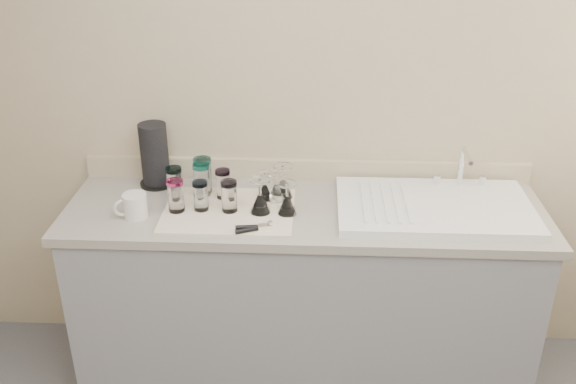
{
  "coord_description": "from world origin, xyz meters",
  "views": [
    {
      "loc": [
        0.04,
        -1.23,
        2.19
      ],
      "look_at": [
        -0.07,
        1.15,
        1.0
      ],
      "focal_mm": 40.0,
      "sensor_mm": 36.0,
      "label": 1
    }
  ],
  "objects_px": {
    "white_mug": "(134,206)",
    "goblet_back_left": "(265,190)",
    "can_opener": "(254,228)",
    "paper_towel_roll": "(155,156)",
    "tumbler_blue": "(201,196)",
    "goblet_extra": "(276,191)",
    "sink_unit": "(435,207)",
    "tumbler_lavender": "(229,196)",
    "tumbler_teal": "(175,182)",
    "tumbler_cyan": "(202,179)",
    "tumbler_extra": "(203,175)",
    "goblet_front_left": "(260,201)",
    "goblet_back_right": "(283,187)",
    "tumbler_purple": "(223,184)",
    "tumbler_magenta": "(176,196)",
    "goblet_front_right": "(287,203)"
  },
  "relations": [
    {
      "from": "can_opener",
      "to": "white_mug",
      "type": "height_order",
      "value": "white_mug"
    },
    {
      "from": "tumbler_teal",
      "to": "white_mug",
      "type": "relative_size",
      "value": 0.92
    },
    {
      "from": "sink_unit",
      "to": "tumbler_extra",
      "type": "xyz_separation_m",
      "value": [
        -1.01,
        0.12,
        0.07
      ]
    },
    {
      "from": "goblet_back_left",
      "to": "white_mug",
      "type": "height_order",
      "value": "goblet_back_left"
    },
    {
      "from": "tumbler_extra",
      "to": "can_opener",
      "type": "distance_m",
      "value": 0.43
    },
    {
      "from": "goblet_extra",
      "to": "white_mug",
      "type": "relative_size",
      "value": 0.88
    },
    {
      "from": "tumbler_lavender",
      "to": "goblet_back_right",
      "type": "bearing_deg",
      "value": 32.08
    },
    {
      "from": "goblet_back_right",
      "to": "goblet_front_right",
      "type": "relative_size",
      "value": 1.07
    },
    {
      "from": "goblet_back_left",
      "to": "can_opener",
      "type": "relative_size",
      "value": 0.82
    },
    {
      "from": "tumbler_teal",
      "to": "goblet_back_right",
      "type": "xyz_separation_m",
      "value": [
        0.47,
        0.02,
        -0.02
      ]
    },
    {
      "from": "tumbler_magenta",
      "to": "can_opener",
      "type": "height_order",
      "value": "tumbler_magenta"
    },
    {
      "from": "tumbler_blue",
      "to": "tumbler_cyan",
      "type": "bearing_deg",
      "value": 97.35
    },
    {
      "from": "sink_unit",
      "to": "white_mug",
      "type": "height_order",
      "value": "sink_unit"
    },
    {
      "from": "goblet_back_left",
      "to": "goblet_extra",
      "type": "relative_size",
      "value": 0.93
    },
    {
      "from": "tumbler_teal",
      "to": "goblet_back_left",
      "type": "bearing_deg",
      "value": -0.46
    },
    {
      "from": "tumbler_extra",
      "to": "tumbler_blue",
      "type": "bearing_deg",
      "value": -84.02
    },
    {
      "from": "tumbler_purple",
      "to": "goblet_front_right",
      "type": "distance_m",
      "value": 0.32
    },
    {
      "from": "tumbler_cyan",
      "to": "white_mug",
      "type": "xyz_separation_m",
      "value": [
        -0.25,
        -0.2,
        -0.03
      ]
    },
    {
      "from": "tumbler_cyan",
      "to": "paper_towel_roll",
      "type": "bearing_deg",
      "value": 154.15
    },
    {
      "from": "tumbler_purple",
      "to": "sink_unit",
      "type": "bearing_deg",
      "value": -4.29
    },
    {
      "from": "white_mug",
      "to": "tumbler_extra",
      "type": "bearing_deg",
      "value": 43.2
    },
    {
      "from": "sink_unit",
      "to": "tumbler_extra",
      "type": "distance_m",
      "value": 1.02
    },
    {
      "from": "can_opener",
      "to": "tumbler_blue",
      "type": "bearing_deg",
      "value": 145.33
    },
    {
      "from": "white_mug",
      "to": "goblet_extra",
      "type": "bearing_deg",
      "value": 16.05
    },
    {
      "from": "white_mug",
      "to": "goblet_back_left",
      "type": "bearing_deg",
      "value": 18.18
    },
    {
      "from": "tumbler_lavender",
      "to": "paper_towel_roll",
      "type": "bearing_deg",
      "value": 145.29
    },
    {
      "from": "goblet_front_left",
      "to": "white_mug",
      "type": "distance_m",
      "value": 0.52
    },
    {
      "from": "goblet_back_right",
      "to": "goblet_front_left",
      "type": "height_order",
      "value": "goblet_front_left"
    },
    {
      "from": "tumbler_blue",
      "to": "paper_towel_roll",
      "type": "distance_m",
      "value": 0.36
    },
    {
      "from": "tumbler_cyan",
      "to": "tumbler_blue",
      "type": "distance_m",
      "value": 0.14
    },
    {
      "from": "goblet_extra",
      "to": "tumbler_teal",
      "type": "bearing_deg",
      "value": 178.68
    },
    {
      "from": "can_opener",
      "to": "paper_towel_roll",
      "type": "bearing_deg",
      "value": 139.51
    },
    {
      "from": "tumbler_extra",
      "to": "can_opener",
      "type": "bearing_deg",
      "value": -52.65
    },
    {
      "from": "sink_unit",
      "to": "goblet_front_left",
      "type": "xyz_separation_m",
      "value": [
        -0.74,
        -0.06,
        0.04
      ]
    },
    {
      "from": "tumbler_lavender",
      "to": "white_mug",
      "type": "height_order",
      "value": "tumbler_lavender"
    },
    {
      "from": "tumbler_cyan",
      "to": "tumbler_purple",
      "type": "distance_m",
      "value": 0.1
    },
    {
      "from": "sink_unit",
      "to": "goblet_back_left",
      "type": "distance_m",
      "value": 0.73
    },
    {
      "from": "tumbler_lavender",
      "to": "tumbler_teal",
      "type": "bearing_deg",
      "value": 154.88
    },
    {
      "from": "goblet_extra",
      "to": "paper_towel_roll",
      "type": "distance_m",
      "value": 0.59
    },
    {
      "from": "goblet_front_left",
      "to": "goblet_front_right",
      "type": "bearing_deg",
      "value": -2.76
    },
    {
      "from": "tumbler_purple",
      "to": "tumbler_magenta",
      "type": "relative_size",
      "value": 0.92
    },
    {
      "from": "tumbler_cyan",
      "to": "goblet_front_left",
      "type": "bearing_deg",
      "value": -29.19
    },
    {
      "from": "tumbler_extra",
      "to": "white_mug",
      "type": "bearing_deg",
      "value": -136.8
    },
    {
      "from": "sink_unit",
      "to": "goblet_back_right",
      "type": "height_order",
      "value": "sink_unit"
    },
    {
      "from": "goblet_front_right",
      "to": "goblet_extra",
      "type": "distance_m",
      "value": 0.13
    },
    {
      "from": "goblet_front_right",
      "to": "tumbler_cyan",
      "type": "bearing_deg",
      "value": 157.79
    },
    {
      "from": "goblet_back_left",
      "to": "white_mug",
      "type": "xyz_separation_m",
      "value": [
        -0.53,
        -0.17,
        0.0
      ]
    },
    {
      "from": "goblet_back_left",
      "to": "goblet_extra",
      "type": "bearing_deg",
      "value": -8.09
    },
    {
      "from": "goblet_extra",
      "to": "white_mug",
      "type": "distance_m",
      "value": 0.6
    },
    {
      "from": "tumbler_teal",
      "to": "goblet_extra",
      "type": "relative_size",
      "value": 1.04
    }
  ]
}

